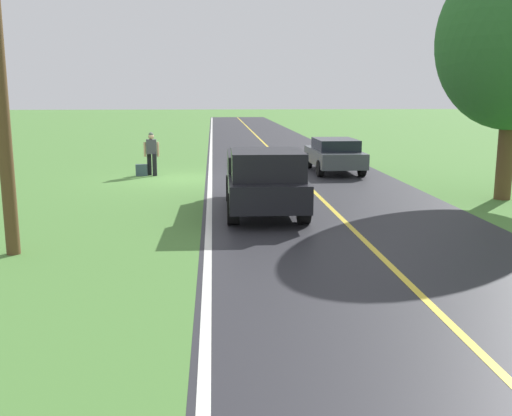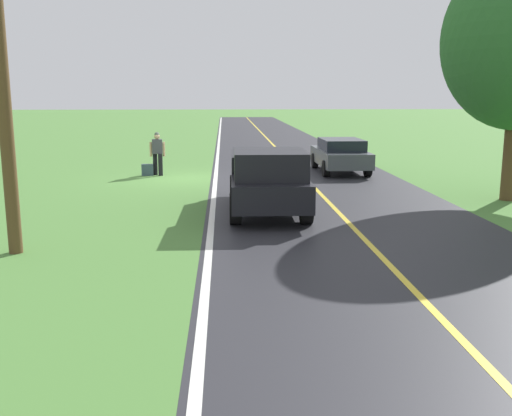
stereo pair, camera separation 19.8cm
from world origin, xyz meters
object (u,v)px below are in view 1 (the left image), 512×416
object	(u,v)px
pickup_truck_passing	(264,178)
suitcase_carried	(142,170)
hitchhiker_walking	(152,151)
sedan_near_oncoming	(334,154)

from	to	relation	value
pickup_truck_passing	suitcase_carried	bearing A→B (deg)	-60.99
hitchhiker_walking	sedan_near_oncoming	distance (m)	7.60
sedan_near_oncoming	suitcase_carried	bearing A→B (deg)	4.32
hitchhiker_walking	suitcase_carried	distance (m)	0.86
pickup_truck_passing	sedan_near_oncoming	distance (m)	9.14
sedan_near_oncoming	hitchhiker_walking	bearing A→B (deg)	3.76
suitcase_carried	pickup_truck_passing	distance (m)	8.90
hitchhiker_walking	sedan_near_oncoming	world-z (taller)	hitchhiker_walking
suitcase_carried	pickup_truck_passing	bearing A→B (deg)	25.45
sedan_near_oncoming	pickup_truck_passing	bearing A→B (deg)	66.17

